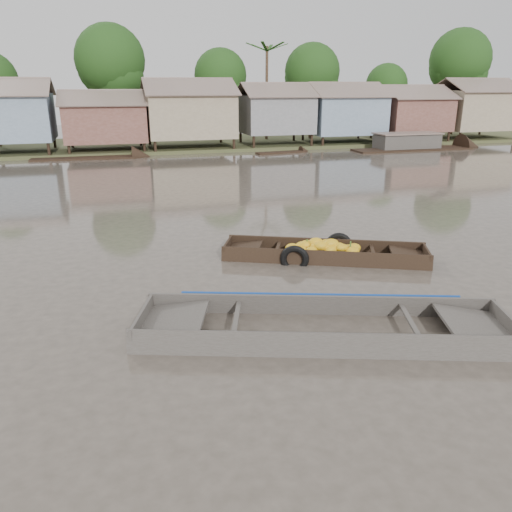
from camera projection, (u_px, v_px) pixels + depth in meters
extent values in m
plane|color=#463E35|center=(282.00, 299.00, 11.91)|extent=(120.00, 120.00, 0.00)
cube|color=#384723|center=(155.00, 146.00, 41.89)|extent=(120.00, 12.00, 0.50)
cube|color=gray|center=(6.00, 117.00, 35.08)|extent=(6.20, 5.20, 3.20)
cube|color=brown|center=(4.00, 87.00, 35.69)|extent=(6.60, 3.02, 1.28)
cube|color=brown|center=(105.00, 123.00, 37.00)|extent=(5.80, 4.60, 2.70)
cube|color=brown|center=(103.00, 98.00, 35.29)|extent=(6.20, 2.67, 1.14)
cube|color=brown|center=(103.00, 97.00, 37.54)|extent=(6.20, 2.67, 1.14)
cube|color=gray|center=(189.00, 115.00, 38.51)|extent=(6.50, 5.30, 3.30)
cube|color=brown|center=(191.00, 86.00, 36.52)|extent=(6.90, 3.08, 1.31)
cube|color=brown|center=(185.00, 86.00, 39.12)|extent=(6.90, 3.08, 1.31)
cube|color=slate|center=(275.00, 114.00, 40.36)|extent=(5.40, 4.70, 2.90)
cube|color=brown|center=(281.00, 90.00, 38.59)|extent=(5.80, 2.73, 1.17)
cube|color=brown|center=(271.00, 90.00, 40.90)|extent=(5.80, 2.73, 1.17)
cube|color=gray|center=(343.00, 115.00, 41.97)|extent=(6.00, 5.00, 3.10)
cube|color=brown|center=(352.00, 90.00, 40.09)|extent=(6.40, 2.90, 1.24)
cube|color=brown|center=(337.00, 89.00, 42.55)|extent=(6.40, 2.90, 1.24)
cube|color=brown|center=(411.00, 114.00, 43.69)|extent=(5.70, 4.90, 2.80)
cube|color=brown|center=(422.00, 92.00, 41.89)|extent=(6.10, 2.85, 1.21)
cube|color=brown|center=(404.00, 92.00, 44.29)|extent=(6.10, 2.85, 1.21)
cube|color=gray|center=(474.00, 110.00, 45.32)|extent=(6.30, 5.10, 3.40)
cube|color=brown|center=(488.00, 85.00, 43.37)|extent=(6.70, 2.96, 1.26)
cube|color=brown|center=(467.00, 85.00, 45.87)|extent=(6.70, 2.96, 1.26)
cylinder|color=#473323|center=(114.00, 107.00, 40.08)|extent=(0.28, 0.28, 6.30)
sphere|color=#163410|center=(110.00, 59.00, 38.91)|extent=(5.40, 5.40, 5.40)
cylinder|color=#473323|center=(221.00, 112.00, 43.52)|extent=(0.28, 0.28, 5.25)
sphere|color=#163410|center=(220.00, 75.00, 42.55)|extent=(4.50, 4.50, 4.50)
cylinder|color=#473323|center=(311.00, 109.00, 44.66)|extent=(0.28, 0.28, 5.60)
sphere|color=#163410|center=(312.00, 71.00, 43.62)|extent=(4.80, 4.80, 4.80)
cylinder|color=#473323|center=(384.00, 113.00, 47.84)|extent=(0.28, 0.28, 4.55)
sphere|color=#163410|center=(387.00, 85.00, 46.99)|extent=(3.90, 3.90, 3.90)
cylinder|color=#473323|center=(455.00, 102.00, 48.42)|extent=(0.28, 0.28, 6.65)
sphere|color=#163410|center=(460.00, 60.00, 47.19)|extent=(5.70, 5.70, 5.70)
cylinder|color=#473323|center=(267.00, 95.00, 43.67)|extent=(0.24, 0.24, 8.00)
cube|color=black|center=(324.00, 261.00, 14.77)|extent=(5.76, 3.37, 0.08)
cube|color=black|center=(325.00, 247.00, 15.29)|extent=(5.48, 2.55, 0.55)
cube|color=black|center=(324.00, 260.00, 14.11)|extent=(5.48, 2.55, 0.55)
cube|color=black|center=(426.00, 258.00, 14.33)|extent=(0.58, 1.20, 0.52)
cube|color=black|center=(408.00, 255.00, 14.37)|extent=(1.37, 1.42, 0.20)
cube|color=black|center=(228.00, 249.00, 15.07)|extent=(0.58, 1.20, 0.52)
cube|color=black|center=(244.00, 248.00, 14.99)|extent=(1.37, 1.42, 0.20)
cube|color=black|center=(278.00, 248.00, 14.84)|extent=(0.59, 1.17, 0.05)
cube|color=black|center=(373.00, 252.00, 14.48)|extent=(0.59, 1.17, 0.05)
ellipsoid|color=yellow|center=(317.00, 245.00, 14.79)|extent=(0.50, 0.43, 0.26)
ellipsoid|color=yellow|center=(331.00, 244.00, 14.54)|extent=(0.58, 0.50, 0.30)
ellipsoid|color=yellow|center=(298.00, 251.00, 14.58)|extent=(0.57, 0.49, 0.29)
ellipsoid|color=yellow|center=(338.00, 247.00, 14.52)|extent=(0.52, 0.45, 0.27)
ellipsoid|color=yellow|center=(317.00, 247.00, 14.58)|extent=(0.53, 0.46, 0.27)
ellipsoid|color=yellow|center=(347.00, 249.00, 14.86)|extent=(0.49, 0.43, 0.25)
ellipsoid|color=yellow|center=(315.00, 244.00, 14.96)|extent=(0.45, 0.39, 0.23)
ellipsoid|color=yellow|center=(327.00, 247.00, 14.52)|extent=(0.51, 0.44, 0.26)
ellipsoid|color=yellow|center=(319.00, 245.00, 14.85)|extent=(0.50, 0.44, 0.26)
ellipsoid|color=yellow|center=(342.00, 248.00, 14.40)|extent=(0.44, 0.39, 0.23)
ellipsoid|color=yellow|center=(307.00, 245.00, 14.75)|extent=(0.57, 0.49, 0.29)
ellipsoid|color=yellow|center=(302.00, 245.00, 14.78)|extent=(0.49, 0.42, 0.25)
ellipsoid|color=yellow|center=(335.00, 247.00, 15.00)|extent=(0.47, 0.41, 0.24)
ellipsoid|color=yellow|center=(353.00, 248.00, 14.76)|extent=(0.56, 0.48, 0.29)
ellipsoid|color=yellow|center=(352.00, 251.00, 14.41)|extent=(0.52, 0.45, 0.27)
ellipsoid|color=yellow|center=(291.00, 252.00, 14.77)|extent=(0.44, 0.38, 0.23)
ellipsoid|color=yellow|center=(360.00, 257.00, 14.22)|extent=(0.47, 0.41, 0.24)
ellipsoid|color=yellow|center=(323.00, 245.00, 14.76)|extent=(0.54, 0.47, 0.28)
ellipsoid|color=yellow|center=(319.00, 246.00, 14.92)|extent=(0.46, 0.40, 0.24)
ellipsoid|color=yellow|center=(292.00, 248.00, 14.92)|extent=(0.52, 0.45, 0.27)
ellipsoid|color=yellow|center=(326.00, 243.00, 14.69)|extent=(0.43, 0.38, 0.22)
ellipsoid|color=yellow|center=(299.00, 254.00, 14.49)|extent=(0.56, 0.49, 0.29)
ellipsoid|color=yellow|center=(312.00, 250.00, 14.43)|extent=(0.44, 0.38, 0.22)
ellipsoid|color=yellow|center=(334.00, 247.00, 14.97)|extent=(0.49, 0.43, 0.25)
ellipsoid|color=yellow|center=(295.00, 249.00, 14.74)|extent=(0.57, 0.49, 0.29)
ellipsoid|color=yellow|center=(301.00, 251.00, 14.55)|extent=(0.50, 0.44, 0.26)
ellipsoid|color=yellow|center=(293.00, 256.00, 14.50)|extent=(0.45, 0.39, 0.23)
ellipsoid|color=yellow|center=(328.00, 255.00, 14.34)|extent=(0.46, 0.40, 0.24)
ellipsoid|color=yellow|center=(322.00, 246.00, 14.47)|extent=(0.54, 0.47, 0.28)
ellipsoid|color=yellow|center=(316.00, 242.00, 14.68)|extent=(0.54, 0.47, 0.28)
ellipsoid|color=yellow|center=(331.00, 250.00, 14.44)|extent=(0.49, 0.43, 0.25)
ellipsoid|color=yellow|center=(300.00, 254.00, 14.49)|extent=(0.55, 0.48, 0.28)
cylinder|color=#3F6626|center=(307.00, 243.00, 14.67)|extent=(0.04, 0.04, 0.19)
cylinder|color=#3F6626|center=(332.00, 244.00, 14.57)|extent=(0.04, 0.04, 0.19)
cylinder|color=#3F6626|center=(350.00, 244.00, 14.50)|extent=(0.04, 0.04, 0.19)
torus|color=black|center=(339.00, 246.00, 15.31)|extent=(0.84, 0.51, 0.84)
torus|color=black|center=(295.00, 259.00, 14.13)|extent=(0.83, 0.51, 0.83)
cube|color=#3B3732|center=(322.00, 338.00, 10.28)|extent=(7.55, 3.85, 0.08)
cube|color=#3B3732|center=(319.00, 307.00, 11.05)|extent=(7.25, 2.54, 0.61)
cube|color=#3B3732|center=(327.00, 348.00, 9.33)|extent=(7.25, 2.54, 0.61)
cube|color=#3B3732|center=(507.00, 329.00, 10.06)|extent=(0.64, 1.78, 0.57)
cube|color=#3B3732|center=(475.00, 326.00, 10.06)|extent=(1.72, 1.92, 0.24)
cube|color=#3B3732|center=(143.00, 323.00, 10.32)|extent=(0.64, 1.78, 0.57)
cube|color=#3B3732|center=(174.00, 320.00, 10.28)|extent=(1.72, 1.92, 0.24)
cube|color=#3B3732|center=(236.00, 319.00, 10.21)|extent=(0.65, 1.72, 0.05)
cube|color=#3B3732|center=(411.00, 322.00, 10.09)|extent=(0.65, 1.72, 0.05)
cube|color=#665E54|center=(322.00, 336.00, 10.26)|extent=(5.82, 3.15, 0.02)
cube|color=navy|center=(319.00, 297.00, 11.03)|extent=(5.85, 2.01, 0.15)
torus|color=olive|center=(446.00, 344.00, 9.88)|extent=(0.42, 0.42, 0.06)
torus|color=olive|center=(446.00, 342.00, 9.87)|extent=(0.34, 0.34, 0.06)
cube|color=black|center=(280.00, 154.00, 37.41)|extent=(3.83, 1.29, 0.35)
cube|color=black|center=(412.00, 151.00, 39.29)|extent=(9.75, 2.21, 0.35)
cube|color=black|center=(85.00, 160.00, 34.57)|extent=(7.09, 1.98, 0.35)
cube|color=black|center=(407.00, 142.00, 39.43)|extent=(5.00, 2.00, 1.20)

